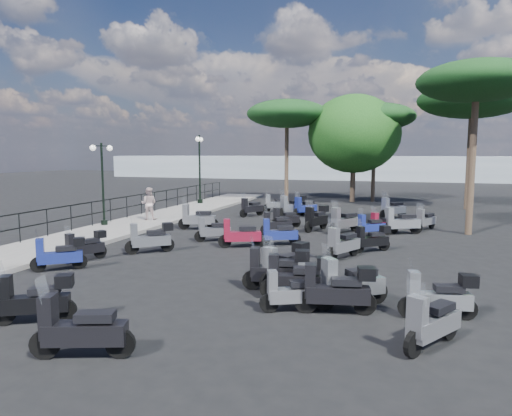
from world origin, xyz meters
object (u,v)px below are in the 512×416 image
(pedestrian_far, at_px, (149,204))
(scooter_5, at_px, (276,204))
(scooter_17, at_px, (293,206))
(scooter_26, at_px, (372,239))
(scooter_13, at_px, (298,278))
(pine_2, at_px, (287,114))
(scooter_10, at_px, (285,219))
(scooter_18, at_px, (432,324))
(pine_3, at_px, (477,82))
(scooter_19, at_px, (285,266))
(scooter_28, at_px, (401,223))
(broadleaf_tree, at_px, (354,134))
(scooter_6, at_px, (80,331))
(scooter_21, at_px, (316,219))
(scooter_14, at_px, (278,234))
(scooter_8, at_px, (240,235))
(scooter_31, at_px, (277,270))
(scooter_24, at_px, (439,297))
(scooter_0, at_px, (35,300))
(pine_0, at_px, (375,117))
(scooter_22, at_px, (370,226))
(scooter_15, at_px, (276,224))
(lamp_post_1, at_px, (103,178))
(scooter_4, at_px, (251,208))
(scooter_2, at_px, (85,247))
(scooter_12, at_px, (291,293))
(scooter_29, at_px, (425,220))
(scooter_23, at_px, (393,209))
(scooter_9, at_px, (213,231))
(pine_1, at_px, (472,100))
(scooter_20, at_px, (343,244))
(scooter_25, at_px, (350,285))
(scooter_3, at_px, (197,219))
(scooter_27, at_px, (383,225))
(scooter_16, at_px, (344,222))
(lamp_post_2, at_px, (200,165))
(scooter_32, at_px, (336,290))
(scooter_1, at_px, (59,255))
(scooter_7, at_px, (150,238))
(scooter_11, at_px, (305,208))

(pedestrian_far, xyz_separation_m, scooter_5, (4.85, 5.93, -0.50))
(scooter_17, xyz_separation_m, scooter_26, (4.74, -7.98, -0.10))
(scooter_13, height_order, pine_2, pine_2)
(pine_2, bearing_deg, scooter_10, -76.11)
(scooter_18, xyz_separation_m, pine_3, (2.13, 12.65, 5.84))
(pedestrian_far, height_order, scooter_19, pedestrian_far)
(scooter_28, xyz_separation_m, broadleaf_tree, (-3.36, 12.63, 4.23))
(scooter_6, relative_size, scooter_21, 1.00)
(scooter_14, bearing_deg, scooter_8, 100.39)
(scooter_31, bearing_deg, scooter_24, -115.41)
(scooter_0, relative_size, pine_0, 0.21)
(scooter_18, bearing_deg, scooter_22, -48.02)
(pedestrian_far, distance_m, scooter_15, 6.92)
(lamp_post_1, relative_size, scooter_4, 2.53)
(lamp_post_1, relative_size, scooter_24, 2.35)
(scooter_2, height_order, scooter_12, scooter_2)
(scooter_4, height_order, pine_3, pine_3)
(scooter_18, relative_size, scooter_29, 1.04)
(scooter_4, height_order, scooter_23, scooter_23)
(scooter_9, bearing_deg, pine_1, -70.77)
(scooter_9, bearing_deg, scooter_13, -175.50)
(scooter_17, distance_m, pine_3, 10.65)
(scooter_20, relative_size, scooter_25, 1.03)
(scooter_3, xyz_separation_m, scooter_18, (9.30, -10.16, -0.05))
(scooter_9, xyz_separation_m, scooter_21, (3.38, 3.69, 0.11))
(scooter_4, relative_size, scooter_13, 0.86)
(pedestrian_far, height_order, scooter_21, pedestrian_far)
(scooter_0, distance_m, scooter_27, 14.12)
(scooter_16, bearing_deg, scooter_5, -15.90)
(scooter_21, bearing_deg, scooter_17, -43.14)
(lamp_post_2, distance_m, scooter_32, 21.26)
(pine_2, bearing_deg, scooter_32, -73.18)
(scooter_15, relative_size, scooter_21, 0.73)
(scooter_16, xyz_separation_m, pine_0, (0.31, 13.68, 5.41))
(scooter_14, xyz_separation_m, pine_1, (8.07, 14.23, 6.12))
(scooter_0, distance_m, scooter_22, 13.35)
(scooter_1, distance_m, scooter_27, 12.62)
(scooter_12, distance_m, scooter_32, 0.96)
(scooter_17, bearing_deg, broadleaf_tree, -67.03)
(scooter_0, distance_m, scooter_6, 2.20)
(scooter_5, relative_size, scooter_23, 1.03)
(pedestrian_far, height_order, pine_0, pine_0)
(scooter_9, distance_m, pine_2, 16.59)
(scooter_26, distance_m, scooter_29, 5.77)
(scooter_18, bearing_deg, scooter_7, 1.41)
(scooter_2, distance_m, scooter_31, 6.80)
(scooter_0, bearing_deg, scooter_13, -86.50)
(lamp_post_2, distance_m, scooter_11, 8.53)
(pine_2, distance_m, pine_3, 15.17)
(scooter_21, bearing_deg, scooter_32, 123.24)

